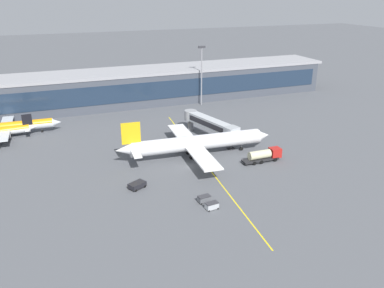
# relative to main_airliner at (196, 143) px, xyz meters

# --- Properties ---
(ground_plane) EXTENTS (700.00, 700.00, 0.00)m
(ground_plane) POSITION_rel_main_airliner_xyz_m (-4.28, -5.88, -3.88)
(ground_plane) COLOR #515459
(apron_lead_in_line) EXTENTS (7.57, 79.70, 0.01)m
(apron_lead_in_line) POSITION_rel_main_airliner_xyz_m (0.42, -3.88, -3.88)
(apron_lead_in_line) COLOR yellow
(apron_lead_in_line) RESTS_ON ground_plane
(terminal_building) EXTENTS (171.80, 19.81, 13.06)m
(terminal_building) POSITION_rel_main_airliner_xyz_m (-7.50, 58.81, 2.67)
(terminal_building) COLOR #424751
(terminal_building) RESTS_ON ground_plane
(main_airliner) EXTENTS (43.26, 34.40, 11.21)m
(main_airliner) POSITION_rel_main_airliner_xyz_m (0.00, 0.00, 0.00)
(main_airliner) COLOR white
(main_airliner) RESTS_ON ground_plane
(jet_bridge) EXTENTS (9.01, 22.97, 6.58)m
(jet_bridge) POSITION_rel_main_airliner_xyz_m (8.52, 11.34, 1.02)
(jet_bridge) COLOR #B2B7BC
(jet_bridge) RESTS_ON ground_plane
(fuel_tanker) EXTENTS (10.82, 2.79, 3.25)m
(fuel_tanker) POSITION_rel_main_airliner_xyz_m (15.27, -9.79, -2.13)
(fuel_tanker) COLOR #232326
(fuel_tanker) RESTS_ON ground_plane
(pushback_tug) EXTENTS (4.43, 3.81, 1.40)m
(pushback_tug) POSITION_rel_main_airliner_xyz_m (-19.36, -12.46, -3.03)
(pushback_tug) COLOR black
(pushback_tug) RESTS_ON ground_plane
(baggage_cart_0) EXTENTS (2.81, 1.88, 1.48)m
(baggage_cart_0) POSITION_rel_main_airliner_xyz_m (-7.38, -27.02, -3.10)
(baggage_cart_0) COLOR #B2B7BC
(baggage_cart_0) RESTS_ON ground_plane
(baggage_cart_1) EXTENTS (2.81, 1.88, 1.48)m
(baggage_cart_1) POSITION_rel_main_airliner_xyz_m (-7.74, -23.84, -3.10)
(baggage_cart_1) COLOR #595B60
(baggage_cart_1) RESTS_ON ground_plane
(commuter_jet_far) EXTENTS (31.27, 24.78, 8.37)m
(commuter_jet_far) POSITION_rel_main_airliner_xyz_m (-47.77, 35.77, -0.98)
(commuter_jet_far) COLOR silver
(commuter_jet_far) RESTS_ON ground_plane
(apron_light_mast_0) EXTENTS (2.80, 0.50, 22.52)m
(apron_light_mast_0) POSITION_rel_main_airliner_xyz_m (20.98, 46.85, 9.35)
(apron_light_mast_0) COLOR gray
(apron_light_mast_0) RESTS_ON ground_plane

